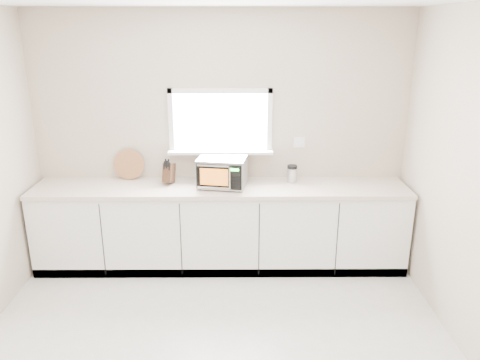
{
  "coord_description": "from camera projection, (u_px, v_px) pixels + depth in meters",
  "views": [
    {
      "loc": [
        0.18,
        -2.94,
        2.52
      ],
      "look_at": [
        0.21,
        1.55,
        1.03
      ],
      "focal_mm": 35.0,
      "sensor_mm": 36.0,
      "label": 1
    }
  ],
  "objects": [
    {
      "name": "coffee_grinder",
      "position": [
        292.0,
        174.0,
        5.0
      ],
      "size": [
        0.14,
        0.14,
        0.19
      ],
      "rotation": [
        0.0,
        0.0,
        0.33
      ],
      "color": "#A7AAAF",
      "rests_on": "countertop"
    },
    {
      "name": "cabinets",
      "position": [
        221.0,
        228.0,
        5.06
      ],
      "size": [
        3.92,
        0.6,
        0.88
      ],
      "primitive_type": "cube",
      "color": "white",
      "rests_on": "ground"
    },
    {
      "name": "back_wall",
      "position": [
        221.0,
        138.0,
        5.05
      ],
      "size": [
        4.0,
        0.17,
        2.7
      ],
      "color": "#C5B49C",
      "rests_on": "ground"
    },
    {
      "name": "knife_block",
      "position": [
        169.0,
        173.0,
        4.95
      ],
      "size": [
        0.13,
        0.21,
        0.28
      ],
      "rotation": [
        0.0,
        0.0,
        -0.21
      ],
      "color": "#422717",
      "rests_on": "countertop"
    },
    {
      "name": "countertop",
      "position": [
        220.0,
        188.0,
        4.9
      ],
      "size": [
        3.92,
        0.64,
        0.04
      ],
      "primitive_type": "cube",
      "color": "beige",
      "rests_on": "cabinets"
    },
    {
      "name": "cutting_board",
      "position": [
        129.0,
        164.0,
        5.08
      ],
      "size": [
        0.33,
        0.08,
        0.33
      ],
      "primitive_type": "cylinder",
      "rotation": [
        1.4,
        0.0,
        0.0
      ],
      "color": "#A76F40",
      "rests_on": "countertop"
    },
    {
      "name": "microwave",
      "position": [
        222.0,
        171.0,
        4.84
      ],
      "size": [
        0.54,
        0.46,
        0.31
      ],
      "rotation": [
        0.0,
        0.0,
        -0.17
      ],
      "color": "black",
      "rests_on": "countertop"
    }
  ]
}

